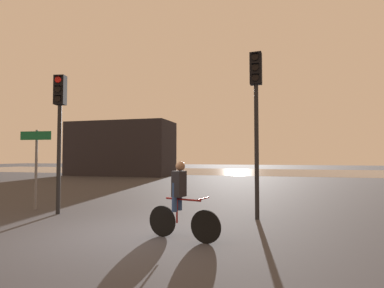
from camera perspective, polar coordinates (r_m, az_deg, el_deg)
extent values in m
plane|color=#333338|center=(7.03, -15.25, -16.51)|extent=(120.00, 120.00, 0.00)
cube|color=slate|center=(35.44, 9.44, -5.19)|extent=(80.00, 16.00, 0.01)
cube|color=black|center=(28.67, -13.39, -0.88)|extent=(9.60, 4.00, 4.94)
cylinder|color=black|center=(9.90, -24.03, -2.62)|extent=(0.12, 0.12, 3.30)
cube|color=black|center=(10.11, -23.82, 9.37)|extent=(0.36, 0.30, 0.90)
cylinder|color=red|center=(10.06, -24.16, 11.13)|extent=(0.19, 0.06, 0.19)
cube|color=black|center=(10.06, -24.20, 11.76)|extent=(0.21, 0.15, 0.02)
cylinder|color=black|center=(9.99, -24.19, 9.51)|extent=(0.19, 0.06, 0.19)
cube|color=black|center=(10.00, -24.23, 10.15)|extent=(0.21, 0.15, 0.02)
cylinder|color=black|center=(9.94, -24.22, 7.87)|extent=(0.19, 0.06, 0.19)
cube|color=black|center=(9.94, -24.26, 8.52)|extent=(0.21, 0.15, 0.02)
cylinder|color=black|center=(8.49, 12.21, -1.36)|extent=(0.12, 0.12, 3.74)
cube|color=black|center=(8.84, 12.07, 13.86)|extent=(0.34, 0.27, 0.90)
cylinder|color=black|center=(8.80, 11.93, 15.91)|extent=(0.19, 0.05, 0.19)
cube|color=black|center=(8.82, 11.90, 16.63)|extent=(0.20, 0.14, 0.02)
cylinder|color=black|center=(8.71, 11.95, 14.10)|extent=(0.19, 0.05, 0.19)
cube|color=black|center=(8.73, 11.92, 14.83)|extent=(0.20, 0.14, 0.02)
cylinder|color=black|center=(8.64, 11.96, 12.26)|extent=(0.19, 0.05, 0.19)
cube|color=black|center=(8.64, 11.94, 13.00)|extent=(0.20, 0.14, 0.02)
cylinder|color=slate|center=(11.07, -27.57, -4.33)|extent=(0.08, 0.08, 2.60)
cube|color=#116038|center=(11.04, -27.63, 1.43)|extent=(1.10, 0.13, 0.28)
cylinder|color=black|center=(6.16, 2.61, -15.45)|extent=(0.65, 0.21, 0.66)
cylinder|color=black|center=(6.70, -5.68, -14.39)|extent=(0.65, 0.21, 0.66)
cylinder|color=maroon|center=(6.33, -1.71, -10.51)|extent=(0.82, 0.25, 0.04)
cylinder|color=maroon|center=(6.44, -2.88, -12.39)|extent=(0.04, 0.04, 0.55)
cylinder|color=maroon|center=(6.09, 2.18, -10.35)|extent=(0.15, 0.45, 0.03)
cylinder|color=navy|center=(6.31, -3.37, -10.06)|extent=(0.11, 0.11, 0.60)
cylinder|color=navy|center=(6.48, -2.39, -9.87)|extent=(0.11, 0.11, 0.60)
cube|color=black|center=(6.34, -2.49, -7.58)|extent=(0.27, 0.34, 0.54)
sphere|color=#846047|center=(6.30, -2.25, -4.24)|extent=(0.20, 0.20, 0.20)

